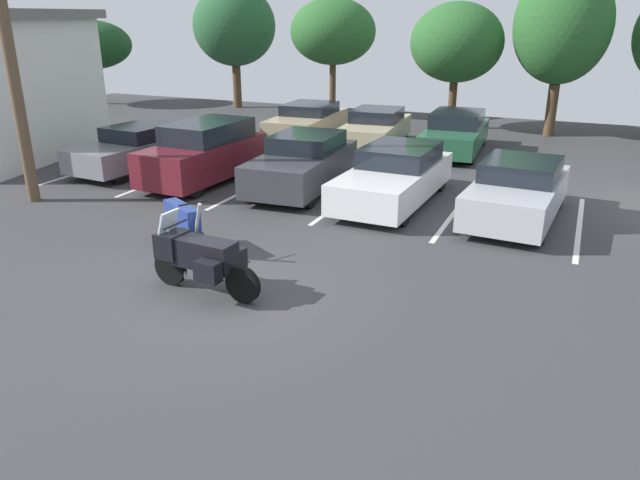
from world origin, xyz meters
The scene contains 18 objects.
ground centered at (0.00, 0.00, -0.05)m, with size 44.00×44.00×0.10m, color #38383A.
motorcycle_touring centered at (-0.27, -0.25, 0.68)m, with size 2.25×1.01×1.43m.
motorcycle_second centered at (-1.76, 1.32, 0.59)m, with size 1.95×1.16×1.24m.
parking_stripes centered at (-1.47, 6.28, 0.00)m, with size 14.67×4.93×0.01m.
car_grey centered at (-7.32, 6.67, 0.68)m, with size 2.12×4.66×1.38m.
car_maroon centered at (-4.51, 6.22, 0.86)m, with size 1.93×4.33×1.74m.
car_charcoal centered at (-1.50, 6.60, 0.75)m, with size 2.11×4.56×1.54m.
car_white centered at (1.22, 6.48, 0.70)m, with size 2.02×4.90×1.45m.
car_silver centered at (4.34, 6.23, 0.70)m, with size 2.11×4.39×1.44m.
car_far_tan centered at (-4.43, 13.26, 0.70)m, with size 2.16×4.70×1.40m.
car_far_champagne centered at (-1.52, 12.96, 0.69)m, with size 2.16×4.65×1.40m.
car_far_green centered at (1.39, 13.23, 0.70)m, with size 2.10×4.89×1.44m.
utility_pole centered at (-7.59, 2.71, 4.85)m, with size 1.52×1.16×9.46m.
tree_far_left centered at (-19.47, 17.82, 3.13)m, with size 4.42×4.42×4.42m.
tree_right centered at (-11.59, 19.83, 4.10)m, with size 4.21×4.21×6.11m.
tree_center_left centered at (-6.01, 19.58, 3.89)m, with size 4.06×4.06×5.44m.
tree_rear centered at (0.21, 18.06, 3.56)m, with size 3.85×3.85×5.19m.
tree_left centered at (4.25, 17.98, 4.28)m, with size 3.69×3.69×6.55m.
Camera 1 is at (5.61, -8.36, 4.66)m, focal length 33.87 mm.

